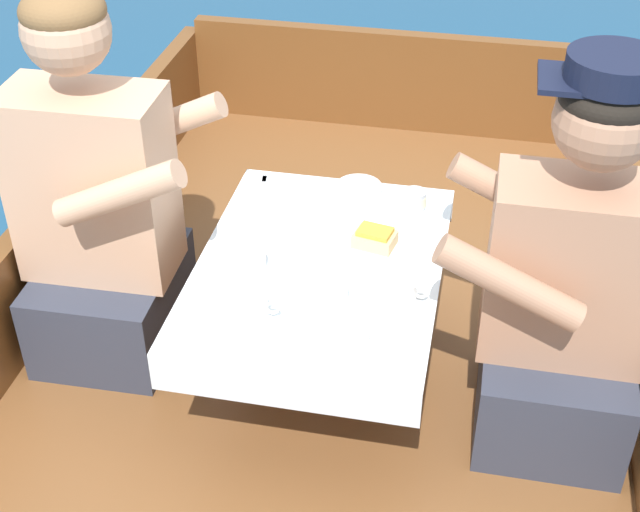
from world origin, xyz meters
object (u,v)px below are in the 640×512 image
sandwich (374,239)px  coffee_cup_port (404,291)px  tin_can (414,200)px  coffee_cup_starboard (254,306)px  person_starboard (568,292)px  person_port (99,214)px

sandwich → coffee_cup_port: bearing=-62.7°
coffee_cup_port → tin_can: same height
coffee_cup_port → coffee_cup_starboard: 0.36m
sandwich → coffee_cup_starboard: bearing=-125.9°
sandwich → coffee_cup_starboard: sandwich is taller
sandwich → coffee_cup_starboard: (-0.23, -0.32, -0.00)m
person_starboard → sandwich: bearing=-15.2°
sandwich → tin_can: sandwich is taller
sandwich → tin_can: size_ratio=1.74×
coffee_cup_port → coffee_cup_starboard: bearing=-159.2°
person_port → coffee_cup_starboard: person_port is taller
person_starboard → tin_can: size_ratio=15.14×
person_port → coffee_cup_starboard: size_ratio=10.66×
person_port → person_starboard: (1.21, -0.09, -0.01)m
person_starboard → coffee_cup_port: person_starboard is taller
person_starboard → tin_can: bearing=-40.8°
tin_can → sandwich: bearing=-109.8°
tin_can → coffee_cup_port: bearing=-86.8°
coffee_cup_starboard → sandwich: bearing=54.1°
coffee_cup_port → person_port: bearing=169.7°
sandwich → tin_can: 0.23m
coffee_cup_starboard → coffee_cup_port: bearing=20.8°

